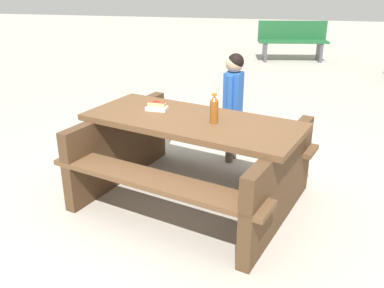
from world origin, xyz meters
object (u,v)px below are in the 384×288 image
object	(u,v)px
picnic_table	(192,153)
hotdog_tray	(157,107)
child_in_coat	(233,94)
soda_bottle	(214,109)
park_bench_mid	(292,40)

from	to	relation	value
picnic_table	hotdog_tray	size ratio (longest dim) A/B	11.48
child_in_coat	soda_bottle	bearing A→B (deg)	86.72
hotdog_tray	child_in_coat	xyz separation A→B (m)	(-0.59, -0.73, -0.06)
soda_bottle	child_in_coat	xyz separation A→B (m)	(-0.06, -0.96, -0.14)
soda_bottle	hotdog_tray	bearing A→B (deg)	-23.38
picnic_table	child_in_coat	world-z (taller)	child_in_coat
picnic_table	park_bench_mid	distance (m)	6.58
hotdog_tray	park_bench_mid	world-z (taller)	park_bench_mid
picnic_table	park_bench_mid	size ratio (longest dim) A/B	1.39
picnic_table	child_in_coat	size ratio (longest dim) A/B	1.89
picnic_table	soda_bottle	size ratio (longest dim) A/B	8.86
hotdog_tray	park_bench_mid	size ratio (longest dim) A/B	0.12
soda_bottle	park_bench_mid	xyz separation A→B (m)	(-0.77, -6.57, -0.41)
soda_bottle	park_bench_mid	bearing A→B (deg)	-96.66
soda_bottle	child_in_coat	size ratio (longest dim) A/B	0.21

